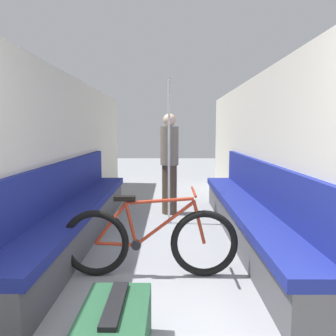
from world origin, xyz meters
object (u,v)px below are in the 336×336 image
Objects in this scene: bench_seat_row_right at (248,215)px; bicycle at (150,241)px; passenger_standing at (169,163)px; bench_seat_row_left at (78,214)px; grab_pole_near at (169,154)px; luggage_bag at (115,332)px.

bench_seat_row_right is 1.60m from bicycle.
passenger_standing is at bearing 127.45° from bench_seat_row_right.
bench_seat_row_left is 1.00× the size of bench_seat_row_right.
bicycle is 0.79× the size of grab_pole_near.
bicycle reaches higher than luggage_bag.
bench_seat_row_left reaches higher than luggage_bag.
bench_seat_row_left is at bearing 180.00° from bench_seat_row_right.
bench_seat_row_left is 2.38m from luggage_bag.
passenger_standing reaches higher than luggage_bag.
passenger_standing is 3.61m from luggage_bag.
grab_pole_near reaches higher than bench_seat_row_left.
bicycle is 1.18m from luggage_bag.
bicycle is (0.98, -1.06, 0.02)m from bench_seat_row_left.
bench_seat_row_left is 2.56× the size of bicycle.
passenger_standing is at bearing 48.24° from bench_seat_row_left.
bicycle is (-1.19, -1.06, 0.02)m from bench_seat_row_right.
luggage_bag is at bearing -96.15° from grab_pole_near.
bench_seat_row_right is 2.59m from luggage_bag.
bench_seat_row_right reaches higher than luggage_bag.
grab_pole_near is (-1.01, 0.73, 0.72)m from bench_seat_row_right.
bench_seat_row_right is at bearing 33.46° from bicycle.
grab_pole_near is 0.60m from passenger_standing.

